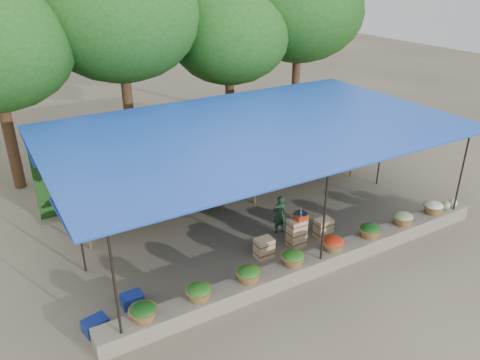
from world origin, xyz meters
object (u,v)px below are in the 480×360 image
weighing_scale (301,216)px  blue_crate_back (96,325)px  crate_counter (296,235)px  vendor_seated (280,214)px  blue_crate_front (132,300)px

weighing_scale → blue_crate_back: (-5.45, -0.50, -0.71)m
crate_counter → vendor_seated: bearing=88.6°
blue_crate_front → blue_crate_back: size_ratio=0.96×
blue_crate_front → weighing_scale: bearing=0.6°
crate_counter → weighing_scale: size_ratio=6.46×
blue_crate_front → blue_crate_back: blue_crate_back is taller
crate_counter → blue_crate_back: size_ratio=4.94×
crate_counter → blue_crate_back: bearing=-174.7°
blue_crate_front → crate_counter: bearing=0.6°
blue_crate_front → blue_crate_back: bearing=-156.8°
weighing_scale → blue_crate_front: weighing_scale is taller
weighing_scale → vendor_seated: bearing=98.3°
crate_counter → vendor_seated: (0.02, 0.76, 0.24)m
vendor_seated → blue_crate_front: vendor_seated is taller
vendor_seated → blue_crate_front: (-4.45, -0.86, -0.42)m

